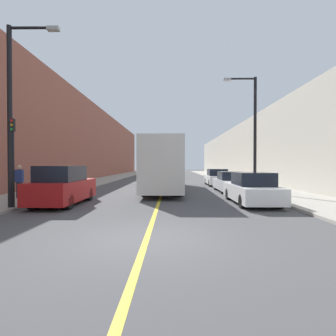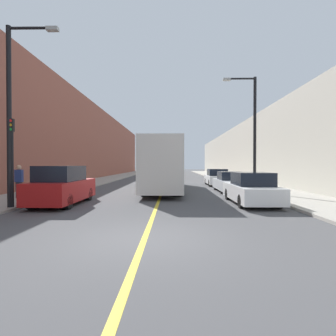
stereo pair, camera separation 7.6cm
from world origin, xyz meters
TOP-DOWN VIEW (x-y plane):
  - ground_plane at (0.00, 0.00)m, footprint 200.00×200.00m
  - sidewalk_left at (-7.83, 30.00)m, footprint 3.75×72.00m
  - sidewalk_right at (7.83, 30.00)m, footprint 3.75×72.00m
  - building_row_left at (-11.70, 30.00)m, footprint 4.00×72.00m
  - building_row_right at (11.70, 30.00)m, footprint 4.00×72.00m
  - road_center_line at (0.00, 30.00)m, footprint 0.16×72.00m
  - bus at (0.08, 13.22)m, footprint 2.55×12.66m
  - parked_suv_left at (-4.63, 5.84)m, footprint 1.85×4.58m
  - car_right_near at (4.65, 6.26)m, footprint 1.88×4.60m
  - car_right_mid at (4.85, 11.89)m, footprint 1.82×4.40m
  - car_right_far at (4.88, 17.65)m, footprint 1.85×4.27m
  - street_lamp_left at (-6.08, 4.30)m, footprint 2.24×0.24m
  - street_lamp_right at (6.08, 10.85)m, footprint 2.24×0.24m
  - traffic_light at (-6.16, 4.33)m, footprint 0.16×0.18m
  - pedestrian at (-7.70, 7.41)m, footprint 0.40×0.25m

SIDE VIEW (x-z plane):
  - ground_plane at x=0.00m, z-range 0.00..0.00m
  - road_center_line at x=0.00m, z-range 0.00..0.01m
  - sidewalk_left at x=-7.83m, z-range 0.00..0.12m
  - sidewalk_right at x=7.83m, z-range 0.00..0.12m
  - car_right_mid at x=4.85m, z-range -0.07..1.38m
  - car_right_far at x=4.88m, z-range -0.08..1.46m
  - car_right_near at x=4.65m, z-range -0.08..1.49m
  - parked_suv_left at x=-4.63m, z-range -0.07..1.82m
  - pedestrian at x=-7.70m, z-range 0.15..1.96m
  - bus at x=0.08m, z-range 0.13..3.71m
  - traffic_light at x=-6.16m, z-range 0.30..4.10m
  - building_row_right at x=11.70m, z-range 0.00..7.41m
  - street_lamp_right at x=6.08m, z-range 0.61..8.29m
  - street_lamp_left at x=-6.08m, z-range 0.61..8.35m
  - building_row_left at x=-11.70m, z-range 0.00..10.17m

